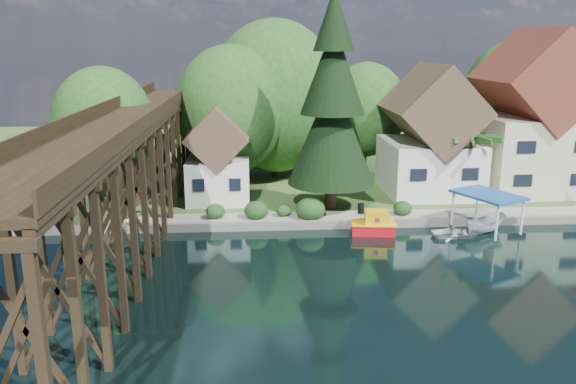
# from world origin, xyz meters

# --- Properties ---
(ground) EXTENTS (140.00, 140.00, 0.00)m
(ground) POSITION_xyz_m (0.00, 0.00, 0.00)
(ground) COLOR black
(ground) RESTS_ON ground
(bank) EXTENTS (140.00, 52.00, 0.50)m
(bank) POSITION_xyz_m (0.00, 34.00, 0.25)
(bank) COLOR #345321
(bank) RESTS_ON ground
(seawall) EXTENTS (60.00, 0.40, 0.62)m
(seawall) POSITION_xyz_m (4.00, 8.00, 0.31)
(seawall) COLOR slate
(seawall) RESTS_ON ground
(promenade) EXTENTS (50.00, 2.60, 0.06)m
(promenade) POSITION_xyz_m (6.00, 9.30, 0.53)
(promenade) COLOR gray
(promenade) RESTS_ON bank
(trestle_bridge) EXTENTS (4.12, 44.18, 9.30)m
(trestle_bridge) POSITION_xyz_m (-16.00, 5.17, 5.35)
(trestle_bridge) COLOR black
(trestle_bridge) RESTS_ON ground
(house_left) EXTENTS (7.64, 8.64, 11.02)m
(house_left) POSITION_xyz_m (7.00, 16.00, 5.14)
(house_left) COLOR white
(house_left) RESTS_ON bank
(house_center) EXTENTS (8.65, 9.18, 13.89)m
(house_center) POSITION_xyz_m (16.00, 16.50, 6.42)
(house_center) COLOR beige
(house_center) RESTS_ON bank
(shed) EXTENTS (5.09, 5.40, 7.85)m
(shed) POSITION_xyz_m (-11.00, 14.50, 3.83)
(shed) COLOR white
(shed) RESTS_ON bank
(bg_trees) EXTENTS (49.90, 13.30, 10.57)m
(bg_trees) POSITION_xyz_m (1.00, 21.25, 7.29)
(bg_trees) COLOR #382314
(bg_trees) RESTS_ON bank
(shrubs) EXTENTS (15.76, 2.47, 1.70)m
(shrubs) POSITION_xyz_m (-4.60, 9.26, 1.23)
(shrubs) COLOR #153B16
(shrubs) RESTS_ON bank
(conifer) EXTENTS (6.73, 6.73, 16.58)m
(conifer) POSITION_xyz_m (-2.14, 11.57, 8.48)
(conifer) COLOR #382314
(conifer) RESTS_ON bank
(palm_tree) EXTENTS (4.52, 4.52, 5.86)m
(palm_tree) POSITION_xyz_m (9.34, 12.48, 5.61)
(palm_tree) COLOR #382314
(palm_tree) RESTS_ON bank
(tugboat) EXTENTS (3.30, 2.09, 2.25)m
(tugboat) POSITION_xyz_m (0.25, 6.68, 0.67)
(tugboat) COLOR red
(tugboat) RESTS_ON ground
(boat_white_a) EXTENTS (3.45, 2.49, 0.71)m
(boat_white_a) POSITION_xyz_m (5.90, 5.64, 0.35)
(boat_white_a) COLOR white
(boat_white_a) RESTS_ON ground
(boat_canopy) EXTENTS (4.76, 5.41, 2.90)m
(boat_canopy) POSITION_xyz_m (8.15, 6.25, 1.24)
(boat_canopy) COLOR white
(boat_canopy) RESTS_ON ground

